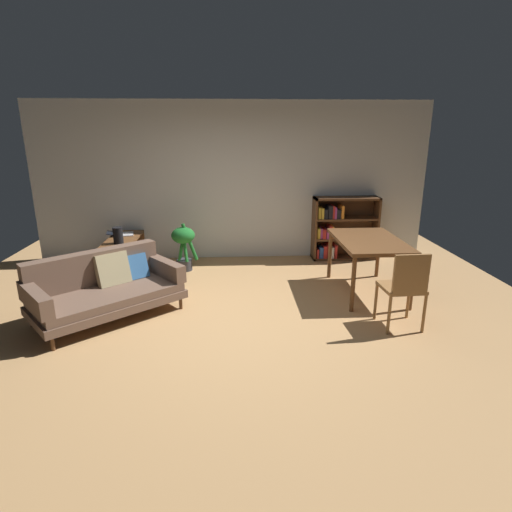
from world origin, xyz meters
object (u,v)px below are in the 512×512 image
desk_speaker (118,235)px  dining_table (369,245)px  media_console (124,254)px  fabric_couch (105,287)px  dining_chair_near (405,285)px  open_laptop (122,234)px  bookshelf (340,228)px  potted_floor_plant (184,243)px

desk_speaker → dining_table: size_ratio=0.18×
media_console → desk_speaker: size_ratio=4.62×
fabric_couch → dining_table: bearing=9.1°
fabric_couch → dining_chair_near: size_ratio=2.02×
open_laptop → desk_speaker: (0.09, -0.55, 0.11)m
fabric_couch → desk_speaker: bearing=97.0°
media_console → dining_chair_near: bearing=-32.0°
media_console → dining_chair_near: (3.71, -2.32, 0.26)m
fabric_couch → desk_speaker: 1.46m
open_laptop → fabric_couch: bearing=-82.3°
fabric_couch → open_laptop: fabric_couch is taller
bookshelf → media_console: bearing=-172.2°
fabric_couch → open_laptop: (-0.26, 1.96, 0.19)m
bookshelf → potted_floor_plant: bearing=-168.6°
potted_floor_plant → bookshelf: (2.69, 0.54, 0.08)m
open_laptop → dining_chair_near: dining_chair_near is taller
dining_chair_near → bookshelf: bookshelf is taller
bookshelf → fabric_couch: bearing=-147.4°
media_console → open_laptop: bearing=105.8°
media_console → open_laptop: size_ratio=2.45×
media_console → desk_speaker: desk_speaker is taller
potted_floor_plant → desk_speaker: bearing=-164.4°
media_console → desk_speaker: 0.50m
desk_speaker → dining_table: (3.63, -0.86, 0.03)m
fabric_couch → open_laptop: size_ratio=3.99×
open_laptop → potted_floor_plant: 1.09m
dining_table → bookshelf: bearing=89.2°
dining_chair_near → dining_table: bearing=92.8°
potted_floor_plant → dining_chair_near: dining_chair_near is taller
media_console → bookshelf: bearing=7.8°
desk_speaker → dining_chair_near: dining_chair_near is taller
fabric_couch → potted_floor_plant: size_ratio=2.40×
fabric_couch → dining_chair_near: 3.56m
bookshelf → open_laptop: bearing=-175.9°
dining_table → bookshelf: size_ratio=1.21×
open_laptop → dining_table: 3.98m
open_laptop → bookshelf: (3.74, 0.27, -0.02)m
potted_floor_plant → media_console: bearing=177.5°
dining_table → bookshelf: (0.02, 1.67, -0.16)m
open_laptop → desk_speaker: desk_speaker is taller
desk_speaker → fabric_couch: bearing=-83.0°
fabric_couch → media_console: fabric_couch is taller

